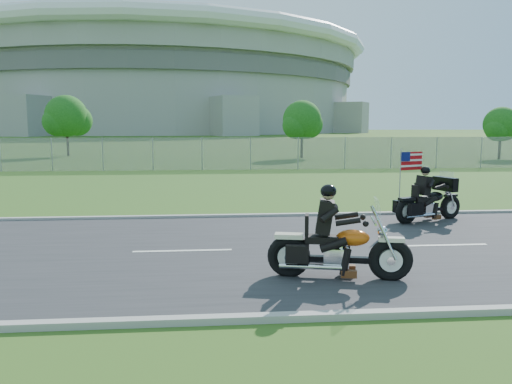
{
  "coord_description": "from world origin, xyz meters",
  "views": [
    {
      "loc": [
        -1.28,
        -10.96,
        2.87
      ],
      "look_at": [
        -0.35,
        0.0,
        1.35
      ],
      "focal_mm": 35.0,
      "sensor_mm": 36.0,
      "label": 1
    }
  ],
  "objects": [
    {
      "name": "ground",
      "position": [
        0.0,
        0.0,
        0.0
      ],
      "size": [
        420.0,
        420.0,
        0.0
      ],
      "primitive_type": "plane",
      "color": "#1D4A17",
      "rests_on": "ground"
    },
    {
      "name": "road",
      "position": [
        0.0,
        0.0,
        0.02
      ],
      "size": [
        120.0,
        8.0,
        0.04
      ],
      "primitive_type": "cube",
      "color": "#28282B",
      "rests_on": "ground"
    },
    {
      "name": "curb_north",
      "position": [
        0.0,
        4.05,
        0.05
      ],
      "size": [
        120.0,
        0.18,
        0.12
      ],
      "primitive_type": "cube",
      "color": "#9E9B93",
      "rests_on": "ground"
    },
    {
      "name": "curb_south",
      "position": [
        0.0,
        -4.05,
        0.05
      ],
      "size": [
        120.0,
        0.18,
        0.12
      ],
      "primitive_type": "cube",
      "color": "#9E9B93",
      "rests_on": "ground"
    },
    {
      "name": "fence",
      "position": [
        -5.0,
        20.0,
        1.0
      ],
      "size": [
        60.0,
        0.03,
        2.0
      ],
      "primitive_type": "cube",
      "color": "gray",
      "rests_on": "ground"
    },
    {
      "name": "stadium",
      "position": [
        -20.0,
        170.0,
        15.58
      ],
      "size": [
        140.4,
        140.4,
        29.2
      ],
      "color": "#A3A099",
      "rests_on": "ground"
    },
    {
      "name": "tree_fence_near",
      "position": [
        6.04,
        30.04,
        2.97
      ],
      "size": [
        3.52,
        3.28,
        4.75
      ],
      "color": "#382316",
      "rests_on": "ground"
    },
    {
      "name": "tree_fence_mid",
      "position": [
        -13.95,
        34.04,
        3.3
      ],
      "size": [
        3.96,
        3.69,
        5.3
      ],
      "color": "#382316",
      "rests_on": "ground"
    },
    {
      "name": "tree_fence_far",
      "position": [
        22.04,
        28.03,
        2.64
      ],
      "size": [
        3.08,
        2.87,
        4.2
      ],
      "color": "#382316",
      "rests_on": "ground"
    },
    {
      "name": "motorcycle_lead",
      "position": [
        0.96,
        -2.2,
        0.56
      ],
      "size": [
        2.64,
        1.01,
        1.79
      ],
      "rotation": [
        0.0,
        0.0,
        -0.21
      ],
      "color": "black",
      "rests_on": "ground"
    },
    {
      "name": "motorcycle_follow",
      "position": [
        4.96,
        2.9,
        0.56
      ],
      "size": [
        2.35,
        1.24,
        2.05
      ],
      "rotation": [
        0.0,
        0.0,
        0.37
      ],
      "color": "black",
      "rests_on": "ground"
    }
  ]
}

